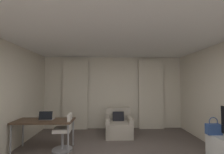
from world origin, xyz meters
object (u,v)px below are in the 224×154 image
Objects in this scene: desk at (44,123)px; desk_chair at (64,134)px; armchair at (119,126)px; laptop at (47,118)px; handbag_primary at (213,129)px.

desk_chair reaches higher than desk.
armchair is 0.97× the size of desk_chair.
handbag_primary is (3.81, -0.63, -0.12)m from laptop.
desk_chair is 3.40m from handbag_primary.
handbag_primary reaches higher than desk_chair.
armchair reaches higher than desk.
handbag_primary is at bearing -39.68° from armchair.
armchair is 1.76m from desk_chair.
laptop reaches higher than armchair.
armchair is 2.19m from desk.
laptop is at bearing -152.35° from armchair.
laptop reaches higher than desk_chair.
laptop is (-0.46, 0.08, 0.38)m from desk_chair.
armchair is 2.55m from handbag_primary.
handbag_primary reaches higher than desk.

